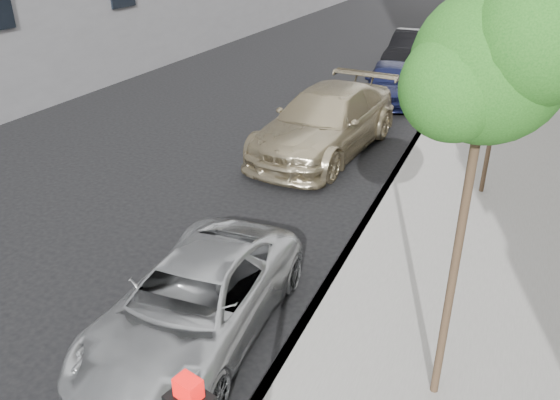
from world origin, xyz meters
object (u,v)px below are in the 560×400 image
Objects in this scene: tree_mid at (516,9)px; sedan_rear at (446,35)px; suv at (326,122)px; tree_far at (521,3)px; tree_near at (492,67)px; sedan_blue at (389,82)px; sedan_black at (413,51)px; minivan at (195,302)px.

tree_mid reaches higher than sedan_rear.
tree_mid is at bearing -10.57° from suv.
tree_far reaches higher than sedan_rear.
suv is 1.23× the size of sedan_rear.
tree_near is 1.07× the size of sedan_rear.
tree_far is 11.61m from sedan_rear.
suv is at bearing -103.30° from sedan_blue.
tree_near is at bearing -90.00° from tree_mid.
sedan_rear is (0.62, 5.42, -0.13)m from sedan_black.
tree_near is at bearing -90.00° from tree_far.
sedan_rear is at bearing 78.83° from sedan_blue.
suv is (-4.22, 7.79, -3.44)m from tree_near.
tree_far is at bearing 90.00° from tree_mid.
minivan is (-3.46, -0.16, -3.67)m from tree_near.
tree_far is 7.21m from suv.
minivan is 0.76× the size of suv.
tree_far reaches higher than sedan_black.
sedan_rear is at bearing 86.89° from minivan.
tree_mid is at bearing -69.63° from sedan_blue.
tree_mid is 1.17× the size of sedan_blue.
tree_mid reaches higher than tree_far.
tree_near is 9.50m from suv.
minivan is 7.98m from suv.
tree_near reaches higher than tree_mid.
tree_near is 1.02× the size of sedan_black.
tree_mid is 12.91m from sedan_black.
tree_near is 0.87× the size of suv.
tree_mid is 1.07× the size of minivan.
sedan_rear is at bearing 97.97° from tree_near.
tree_mid is (-0.00, 6.50, -0.21)m from tree_near.
sedan_rear is at bearing 83.01° from sedan_black.
tree_far is (0.00, 6.50, -0.58)m from tree_mid.
tree_near is 1.26× the size of sedan_blue.
minivan is 23.92m from sedan_rear.
sedan_rear is (-3.33, 10.77, -2.81)m from tree_far.
sedan_blue is (-3.78, 6.79, -3.39)m from tree_mid.
sedan_rear is (0.45, 10.48, 0.00)m from sedan_blue.
minivan is 18.52m from sedan_black.
tree_mid is 8.47m from sedan_blue.
suv is at bearing 92.66° from minivan.
tree_far is at bearing -64.42° from sedan_rear.
tree_mid reaches higher than minivan.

